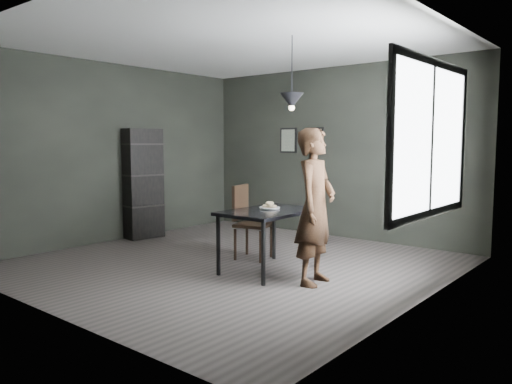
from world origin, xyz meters
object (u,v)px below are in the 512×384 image
Objects in this scene: white_plate at (270,208)px; woman at (315,207)px; pendant_lamp at (292,101)px; wood_chair at (247,217)px; cafe_table at (269,216)px; shelf_unit at (143,184)px.

woman is at bearing -13.95° from white_plate.
white_plate is at bearing -178.76° from pendant_lamp.
pendant_lamp reaches higher than wood_chair.
cafe_table is 1.41m from pendant_lamp.
white_plate is 0.82m from woman.
shelf_unit is at bearing 174.37° from white_plate.
cafe_table is 0.70× the size of woman.
woman is (0.79, -0.20, 0.11)m from white_plate.
cafe_table is 1.21× the size of wood_chair.
white_plate is 0.13× the size of shelf_unit.
shelf_unit is (-3.65, 0.48, 0.03)m from woman.
white_plate is at bearing 126.02° from cafe_table.
shelf_unit is (-2.92, 0.37, 0.22)m from cafe_table.
woman is at bearing 0.47° from shelf_unit.
shelf_unit is (-2.27, 0.02, 0.33)m from wood_chair.
wood_chair is (-1.37, 0.46, -0.30)m from woman.
shelf_unit is at bearing 72.52° from woman.
woman is 0.97× the size of shelf_unit.
woman is (0.73, -0.10, 0.19)m from cafe_table.
white_plate reaches higher than cafe_table.
shelf_unit is 2.07× the size of pendant_lamp.
white_plate is 0.27× the size of pendant_lamp.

